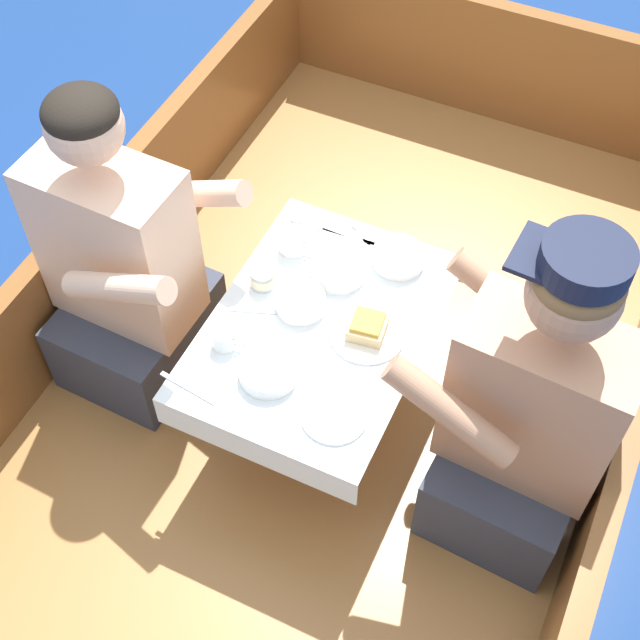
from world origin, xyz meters
The scene contains 23 objects.
ground_plane centered at (0.00, 0.00, 0.00)m, with size 60.00×60.00×0.00m, color navy.
boat_deck centered at (0.00, 0.00, 0.13)m, with size 1.70×3.07×0.26m, color #9E6B38.
gunwale_port centered at (-0.82, 0.00, 0.46)m, with size 0.06×3.07×0.41m, color brown.
gunwale_starboard centered at (0.82, 0.00, 0.46)m, with size 0.06×3.07×0.41m, color brown.
bow_coaming centered at (0.00, 1.51, 0.49)m, with size 1.58×0.06×0.47m, color brown.
cockpit_table centered at (0.00, -0.01, 0.63)m, with size 0.55×0.77×0.43m.
person_port centered at (-0.58, -0.06, 0.66)m, with size 0.53×0.45×1.02m.
person_starboard centered at (0.58, -0.05, 0.67)m, with size 0.54×0.47×1.04m.
plate_sandwich centered at (0.12, 0.01, 0.69)m, with size 0.20×0.20×0.01m.
plate_bread centered at (0.15, -0.25, 0.69)m, with size 0.17×0.17×0.01m.
sandwich centered at (0.12, 0.01, 0.72)m, with size 0.11×0.11×0.05m.
bowl_port_near centered at (-0.07, 0.02, 0.71)m, with size 0.13×0.13×0.04m.
bowl_starboard_near centered at (-0.03, 0.16, 0.71)m, with size 0.15×0.15×0.04m.
bowl_center_far centered at (0.10, 0.27, 0.71)m, with size 0.15×0.15×0.04m.
bowl_port_far centered at (-0.05, -0.21, 0.71)m, with size 0.15×0.15×0.04m.
coffee_cup_port centered at (-0.18, 0.19, 0.72)m, with size 0.11×0.08×0.06m.
coffee_cup_starboard centered at (-0.19, -0.18, 0.71)m, with size 0.09×0.06×0.06m.
tin_can centered at (-0.20, 0.04, 0.71)m, with size 0.07×0.07×0.05m.
utensil_knife_port centered at (-0.21, -0.33, 0.69)m, with size 0.17×0.03×0.00m.
utensil_spoon_center centered at (-0.02, 0.32, 0.69)m, with size 0.14×0.12×0.01m.
utensil_spoon_starboard centered at (-0.18, 0.29, 0.69)m, with size 0.17×0.02×0.01m.
utensil_knife_starboard centered at (-0.17, -0.04, 0.69)m, with size 0.16×0.07×0.00m.
utensil_fork_port centered at (-0.04, 0.30, 0.69)m, with size 0.17×0.02×0.00m.
Camera 1 is at (0.60, -1.28, 2.54)m, focal length 50.00 mm.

